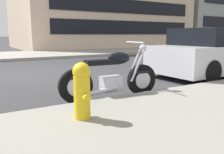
% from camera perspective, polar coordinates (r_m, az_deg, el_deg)
% --- Properties ---
extents(ground_plane, '(260.00, 260.00, 0.00)m').
position_cam_1_polar(ground_plane, '(8.26, -17.41, 0.80)').
color(ground_plane, '#333335').
extents(sidewalk_far_curb, '(120.00, 5.00, 0.14)m').
position_cam_1_polar(sidewalk_far_curb, '(20.22, 12.43, 6.45)').
color(sidewalk_far_curb, gray).
rests_on(sidewalk_far_curb, ground).
extents(parking_stall_stripe, '(0.12, 2.20, 0.01)m').
position_cam_1_polar(parking_stall_stripe, '(4.93, -7.23, -4.83)').
color(parking_stall_stripe, silver).
rests_on(parking_stall_stripe, ground).
extents(parked_motorcycle, '(2.09, 0.62, 1.12)m').
position_cam_1_polar(parked_motorcycle, '(4.74, -0.02, -0.07)').
color(parked_motorcycle, black).
rests_on(parked_motorcycle, ground).
extents(parked_car_across_street, '(4.42, 2.01, 1.44)m').
position_cam_1_polar(parked_car_across_street, '(8.25, 23.21, 5.19)').
color(parked_car_across_street, silver).
rests_on(parked_car_across_street, ground).
extents(fire_hydrant, '(0.24, 0.36, 0.76)m').
position_cam_1_polar(fire_hydrant, '(3.24, -7.12, -2.86)').
color(fire_hydrant, gold).
rests_on(fire_hydrant, sidewalk_near_curb).
extents(townhouse_mid_block, '(15.84, 9.91, 8.21)m').
position_cam_1_polar(townhouse_mid_block, '(25.00, -2.83, 16.59)').
color(townhouse_mid_block, beige).
rests_on(townhouse_mid_block, ground).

